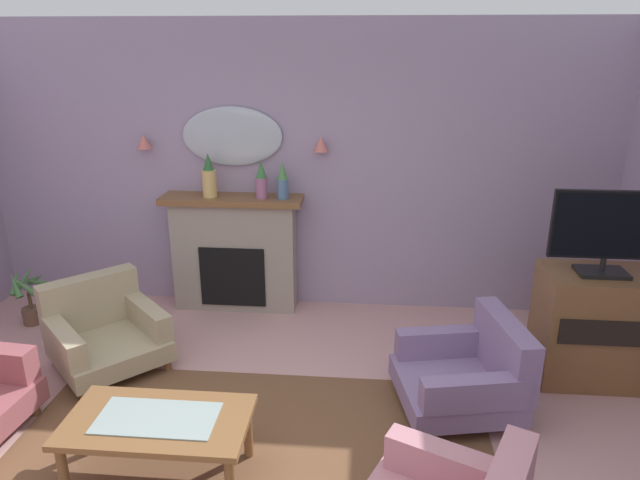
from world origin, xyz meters
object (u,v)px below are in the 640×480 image
(mantel_vase_centre, at_px, (261,181))
(potted_plant_small_fern, at_px, (29,296))
(wall_sconce_right, at_px, (321,144))
(tv_flatscreen, at_px, (609,231))
(tv_cabinet, at_px, (591,326))
(coffee_table, at_px, (158,426))
(fireplace, at_px, (235,254))
(armchair_by_coffee_table, at_px, (103,330))
(wall_mirror, at_px, (232,136))
(wall_sconce_left, at_px, (144,141))
(armchair_beside_couch, at_px, (469,373))
(mantel_vase_left, at_px, (209,178))
(mantel_vase_right, at_px, (283,181))

(mantel_vase_centre, relative_size, potted_plant_small_fern, 0.65)
(wall_sconce_right, relative_size, tv_flatscreen, 0.17)
(wall_sconce_right, xyz_separation_m, tv_cabinet, (2.23, -1.11, -1.21))
(tv_cabinet, relative_size, potted_plant_small_fern, 1.65)
(mantel_vase_centre, distance_m, wall_sconce_right, 0.65)
(potted_plant_small_fern, bearing_deg, tv_flatscreen, -5.83)
(mantel_vase_centre, relative_size, coffee_table, 0.32)
(fireplace, bearing_deg, armchair_by_coffee_table, -125.99)
(wall_mirror, xyz_separation_m, tv_flatscreen, (3.08, -1.18, -0.46))
(wall_sconce_right, bearing_deg, wall_sconce_left, 180.00)
(coffee_table, height_order, tv_flatscreen, tv_flatscreen)
(armchair_beside_couch, height_order, potted_plant_small_fern, armchair_beside_couch)
(wall_mirror, bearing_deg, wall_sconce_right, -3.37)
(mantel_vase_left, distance_m, armchair_beside_couch, 2.92)
(coffee_table, xyz_separation_m, tv_cabinet, (2.99, 1.42, 0.07))
(fireplace, xyz_separation_m, coffee_table, (0.09, -2.43, -0.19))
(mantel_vase_right, distance_m, tv_cabinet, 2.89)
(mantel_vase_centre, relative_size, armchair_by_coffee_table, 0.31)
(wall_sconce_right, height_order, tv_flatscreen, wall_sconce_right)
(wall_sconce_right, relative_size, potted_plant_small_fern, 0.26)
(tv_flatscreen, bearing_deg, mantel_vase_centre, 160.05)
(coffee_table, bearing_deg, wall_sconce_right, 73.20)
(mantel_vase_centre, xyz_separation_m, wall_sconce_left, (-1.15, 0.12, 0.33))
(armchair_by_coffee_table, relative_size, tv_flatscreen, 1.36)
(mantel_vase_right, bearing_deg, tv_cabinet, -20.96)
(armchair_by_coffee_table, distance_m, potted_plant_small_fern, 1.21)
(tv_cabinet, bearing_deg, armchair_by_coffee_table, -177.81)
(wall_mirror, bearing_deg, mantel_vase_centre, -29.54)
(fireplace, relative_size, coffee_table, 1.24)
(fireplace, bearing_deg, mantel_vase_right, -3.24)
(wall_sconce_left, distance_m, tv_flatscreen, 4.11)
(wall_sconce_left, height_order, coffee_table, wall_sconce_left)
(fireplace, relative_size, wall_mirror, 1.42)
(wall_mirror, relative_size, tv_cabinet, 1.07)
(mantel_vase_centre, xyz_separation_m, mantel_vase_right, (0.20, -0.00, -0.00))
(mantel_vase_centre, bearing_deg, potted_plant_small_fern, -167.01)
(tv_flatscreen, bearing_deg, coffee_table, -154.95)
(wall_sconce_left, relative_size, potted_plant_small_fern, 0.26)
(wall_mirror, relative_size, wall_sconce_right, 6.86)
(wall_sconce_right, bearing_deg, armchair_beside_couch, -53.46)
(wall_mirror, height_order, armchair_by_coffee_table, wall_mirror)
(mantel_vase_centre, height_order, wall_sconce_left, wall_sconce_left)
(wall_sconce_left, distance_m, tv_cabinet, 4.25)
(mantel_vase_left, height_order, mantel_vase_centre, mantel_vase_left)
(mantel_vase_right, relative_size, armchair_by_coffee_table, 0.30)
(fireplace, xyz_separation_m, potted_plant_small_fern, (-1.88, -0.53, -0.29))
(fireplace, xyz_separation_m, tv_cabinet, (3.08, -1.02, -0.12))
(armchair_beside_couch, bearing_deg, mantel_vase_centre, 139.28)
(mantel_vase_left, distance_m, tv_flatscreen, 3.43)
(wall_mirror, height_order, wall_sconce_left, wall_mirror)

